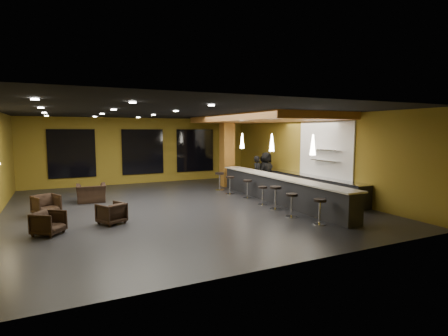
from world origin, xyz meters
name	(u,v)px	position (x,y,z in m)	size (l,w,h in m)	color
floor	(182,207)	(0.00, 0.00, -0.05)	(12.00, 13.00, 0.10)	black
ceiling	(181,111)	(0.00, 0.00, 3.55)	(12.00, 13.00, 0.10)	black
wall_back	(142,151)	(0.00, 6.55, 1.75)	(12.00, 0.10, 3.50)	olive
wall_front	(284,184)	(0.00, -6.55, 1.75)	(12.00, 0.10, 3.50)	olive
wall_right	(311,155)	(6.05, 0.00, 1.75)	(0.10, 13.00, 3.50)	olive
wood_soffit	(260,118)	(4.00, 1.00, 3.36)	(3.60, 8.00, 0.28)	#B36F34
window_left	(72,154)	(-3.50, 6.44, 1.70)	(2.20, 0.06, 2.40)	black
window_center	(143,152)	(0.00, 6.44, 1.70)	(2.20, 0.06, 2.40)	black
window_right	(195,150)	(3.00, 6.44, 1.70)	(2.20, 0.06, 2.40)	black
tile_backsplash	(325,150)	(5.96, -1.00, 2.00)	(0.06, 3.20, 2.40)	white
bar_counter	(278,190)	(3.65, -1.00, 0.50)	(0.60, 8.00, 1.00)	black
bar_top	(278,177)	(3.65, -1.00, 1.02)	(0.78, 8.10, 0.05)	beige
prep_counter	(310,186)	(5.65, -0.50, 0.43)	(0.70, 6.00, 0.86)	black
prep_top	(311,176)	(5.65, -0.50, 0.89)	(0.72, 6.00, 0.03)	silver
wall_shelf_lower	(325,160)	(5.82, -1.20, 1.60)	(0.30, 1.50, 0.03)	silver
wall_shelf_upper	(326,150)	(5.82, -1.20, 2.05)	(0.30, 1.50, 0.03)	silver
column	(227,152)	(3.65, 3.60, 1.75)	(0.60, 0.60, 3.50)	brown
pendant_0	(313,145)	(3.65, -3.00, 2.35)	(0.20, 0.20, 0.70)	white
pendant_1	(272,143)	(3.65, -0.50, 2.35)	(0.20, 0.20, 0.70)	white
pendant_2	(242,141)	(3.65, 2.00, 2.35)	(0.20, 0.20, 0.70)	white
staff_a	(258,173)	(4.36, 1.76, 0.82)	(0.60, 0.39, 1.64)	black
staff_b	(264,171)	(5.14, 2.44, 0.79)	(0.77, 0.60, 1.59)	black
staff_c	(266,171)	(4.93, 1.90, 0.90)	(0.88, 0.57, 1.79)	black
armchair_a	(49,223)	(-4.44, -1.91, 0.32)	(0.69, 0.71, 0.64)	black
armchair_b	(111,213)	(-2.73, -1.48, 0.33)	(0.69, 0.71, 0.65)	black
armchair_c	(46,205)	(-4.56, 0.62, 0.34)	(0.73, 0.75, 0.69)	black
armchair_d	(91,193)	(-3.00, 2.25, 0.35)	(1.09, 0.95, 0.71)	black
bar_stool_0	(320,208)	(2.92, -4.27, 0.50)	(0.40, 0.40, 0.78)	silver
bar_stool_1	(292,202)	(2.70, -3.17, 0.50)	(0.40, 0.40, 0.79)	silver
bar_stool_2	(276,195)	(2.87, -1.99, 0.54)	(0.43, 0.43, 0.84)	silver
bar_stool_3	(263,193)	(2.86, -1.12, 0.46)	(0.36, 0.36, 0.72)	silver
bar_stool_4	(248,187)	(2.99, 0.27, 0.50)	(0.39, 0.39, 0.78)	silver
bar_stool_5	(230,183)	(2.73, 1.40, 0.52)	(0.41, 0.41, 0.81)	silver
bar_stool_6	(220,179)	(2.72, 2.49, 0.55)	(0.44, 0.44, 0.86)	silver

